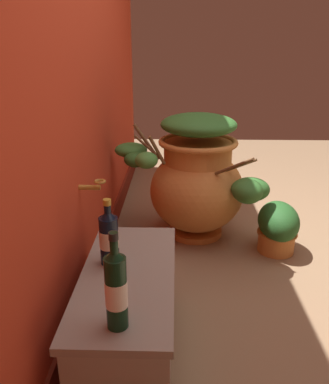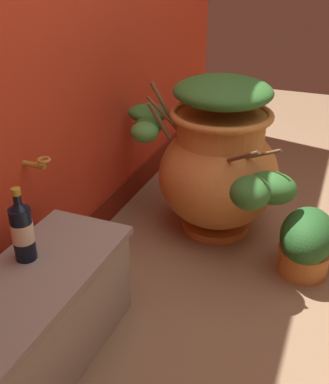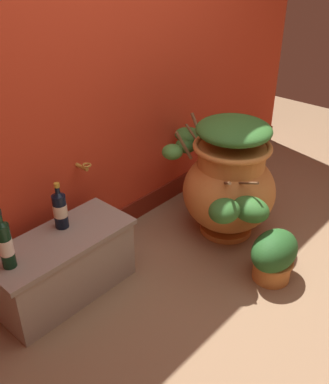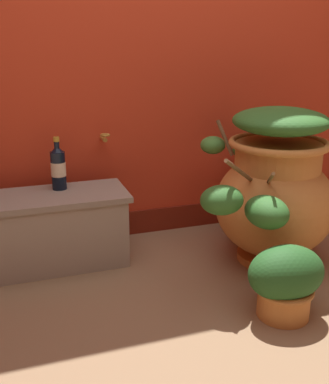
% 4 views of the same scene
% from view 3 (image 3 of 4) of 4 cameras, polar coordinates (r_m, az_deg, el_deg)
% --- Properties ---
extents(ground_plane, '(7.00, 7.00, 0.00)m').
position_cam_3_polar(ground_plane, '(2.68, 9.92, -14.09)').
color(ground_plane, '#896B4C').
extents(back_wall, '(4.40, 0.33, 2.60)m').
position_cam_3_polar(back_wall, '(2.77, -9.78, 18.21)').
color(back_wall, red).
rests_on(back_wall, ground_plane).
extents(terracotta_urn, '(0.85, 1.00, 0.84)m').
position_cam_3_polar(terracotta_urn, '(3.03, 8.23, 1.45)').
color(terracotta_urn, '#CC7F3D').
rests_on(terracotta_urn, ground_plane).
extents(stone_ledge, '(0.84, 0.37, 0.40)m').
position_cam_3_polar(stone_ledge, '(2.64, -12.85, -9.02)').
color(stone_ledge, '#9E9384').
rests_on(stone_ledge, ground_plane).
extents(wine_bottle_left, '(0.08, 0.08, 0.29)m').
position_cam_3_polar(wine_bottle_left, '(2.56, -13.29, -2.01)').
color(wine_bottle_left, black).
rests_on(wine_bottle_left, stone_ledge).
extents(wine_bottle_middle, '(0.07, 0.07, 0.34)m').
position_cam_3_polar(wine_bottle_middle, '(2.33, -19.79, -6.16)').
color(wine_bottle_middle, black).
rests_on(wine_bottle_middle, stone_ledge).
extents(potted_shrub, '(0.35, 0.25, 0.33)m').
position_cam_3_polar(potted_shrub, '(2.78, 13.93, -7.97)').
color(potted_shrub, '#CC7F3D').
rests_on(potted_shrub, ground_plane).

